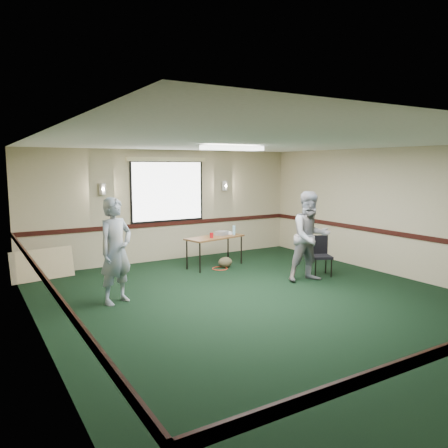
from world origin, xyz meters
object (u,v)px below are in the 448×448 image
person_left (116,251)px  conference_chair (320,252)px  person_right (310,237)px  projector (222,233)px  folding_table (215,239)px

person_left → conference_chair: bearing=-28.2°
person_right → person_left: bearing=-178.6°
conference_chair → person_left: 4.35m
projector → folding_table: bearing=175.7°
projector → conference_chair: conference_chair is taller
person_left → person_right: size_ratio=0.99×
projector → conference_chair: (1.31, -1.91, -0.26)m
person_left → projector: bearing=3.9°
folding_table → person_left: size_ratio=0.83×
conference_chair → person_right: 0.74m
folding_table → projector: size_ratio=5.50×
projector → person_left: size_ratio=0.15×
folding_table → projector: 0.29m
folding_table → conference_chair: (1.56, -1.80, -0.16)m
conference_chair → projector: bearing=149.0°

